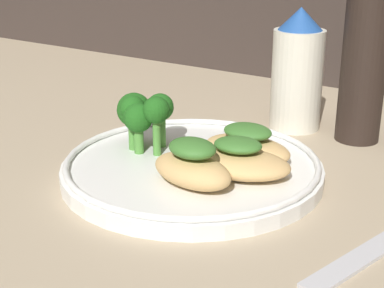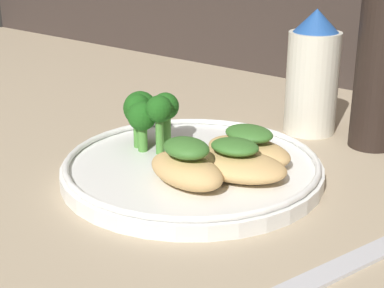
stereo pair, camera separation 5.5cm
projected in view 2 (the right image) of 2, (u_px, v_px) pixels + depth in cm
name	position (u px, v px, depth cm)	size (l,w,h in cm)	color
ground_plane	(192.00, 182.00, 56.92)	(180.00, 180.00, 1.00)	tan
plate	(192.00, 167.00, 56.40)	(25.01, 25.01, 2.00)	white
grilled_meat_front	(186.00, 166.00, 51.10)	(8.74, 5.97, 4.25)	tan
grilled_meat_middle	(237.00, 162.00, 53.09)	(10.83, 7.79, 3.56)	tan
grilled_meat_back	(249.00, 148.00, 56.15)	(8.94, 5.47, 3.58)	tan
broccoli_bunch	(147.00, 112.00, 59.11)	(6.75, 5.58, 5.99)	#4C8E38
sauce_bottle	(313.00, 75.00, 66.84)	(5.95, 5.95, 14.22)	silver
pepper_grinder	(379.00, 65.00, 61.51)	(4.87, 4.87, 19.75)	black
fork	(369.00, 253.00, 43.13)	(6.47, 18.06, 0.60)	silver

